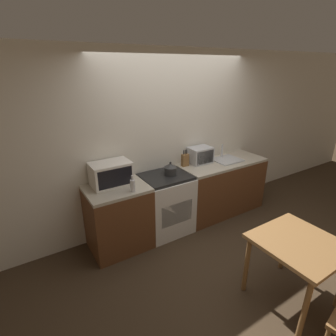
{
  "coord_description": "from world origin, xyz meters",
  "views": [
    {
      "loc": [
        -2.13,
        -2.14,
        2.36
      ],
      "look_at": [
        -0.37,
        0.68,
        1.05
      ],
      "focal_mm": 28.0,
      "sensor_mm": 36.0,
      "label": 1
    }
  ],
  "objects_px": {
    "bottle": "(133,185)",
    "toaster_oven": "(200,155)",
    "microwave": "(111,174)",
    "dining_table": "(298,250)",
    "stove_range": "(166,203)",
    "kettle": "(170,169)"
  },
  "relations": [
    {
      "from": "kettle",
      "to": "toaster_oven",
      "type": "bearing_deg",
      "value": 14.06
    },
    {
      "from": "stove_range",
      "to": "bottle",
      "type": "bearing_deg",
      "value": -160.34
    },
    {
      "from": "bottle",
      "to": "toaster_oven",
      "type": "relative_size",
      "value": 0.59
    },
    {
      "from": "toaster_oven",
      "to": "stove_range",
      "type": "bearing_deg",
      "value": -168.27
    },
    {
      "from": "toaster_oven",
      "to": "microwave",
      "type": "bearing_deg",
      "value": -178.69
    },
    {
      "from": "stove_range",
      "to": "kettle",
      "type": "distance_m",
      "value": 0.54
    },
    {
      "from": "dining_table",
      "to": "microwave",
      "type": "bearing_deg",
      "value": 122.5
    },
    {
      "from": "microwave",
      "to": "dining_table",
      "type": "height_order",
      "value": "microwave"
    },
    {
      "from": "stove_range",
      "to": "dining_table",
      "type": "distance_m",
      "value": 1.86
    },
    {
      "from": "dining_table",
      "to": "stove_range",
      "type": "bearing_deg",
      "value": 104.47
    },
    {
      "from": "toaster_oven",
      "to": "dining_table",
      "type": "xyz_separation_m",
      "value": [
        -0.28,
        -1.94,
        -0.4
      ]
    },
    {
      "from": "bottle",
      "to": "dining_table",
      "type": "bearing_deg",
      "value": -55.81
    },
    {
      "from": "stove_range",
      "to": "toaster_oven",
      "type": "xyz_separation_m",
      "value": [
        0.74,
        0.15,
        0.58
      ]
    },
    {
      "from": "microwave",
      "to": "dining_table",
      "type": "distance_m",
      "value": 2.3
    },
    {
      "from": "microwave",
      "to": "bottle",
      "type": "bearing_deg",
      "value": -66.31
    },
    {
      "from": "stove_range",
      "to": "kettle",
      "type": "xyz_separation_m",
      "value": [
        0.07,
        -0.01,
        0.54
      ]
    },
    {
      "from": "stove_range",
      "to": "microwave",
      "type": "relative_size",
      "value": 1.77
    },
    {
      "from": "bottle",
      "to": "dining_table",
      "type": "xyz_separation_m",
      "value": [
        1.07,
        -1.57,
        -0.35
      ]
    },
    {
      "from": "dining_table",
      "to": "bottle",
      "type": "bearing_deg",
      "value": 124.19
    },
    {
      "from": "bottle",
      "to": "microwave",
      "type": "bearing_deg",
      "value": 113.69
    },
    {
      "from": "kettle",
      "to": "bottle",
      "type": "relative_size",
      "value": 0.92
    },
    {
      "from": "kettle",
      "to": "microwave",
      "type": "distance_m",
      "value": 0.84
    }
  ]
}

